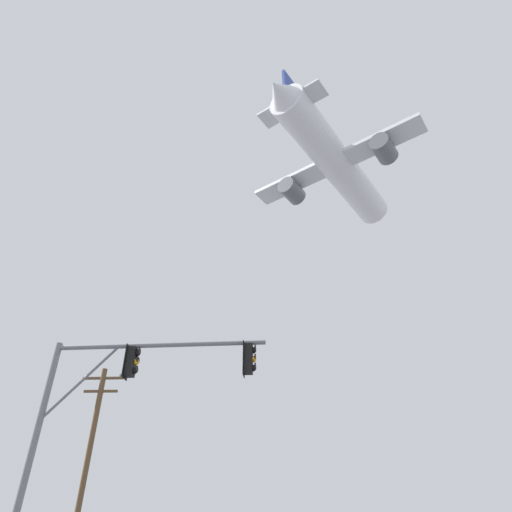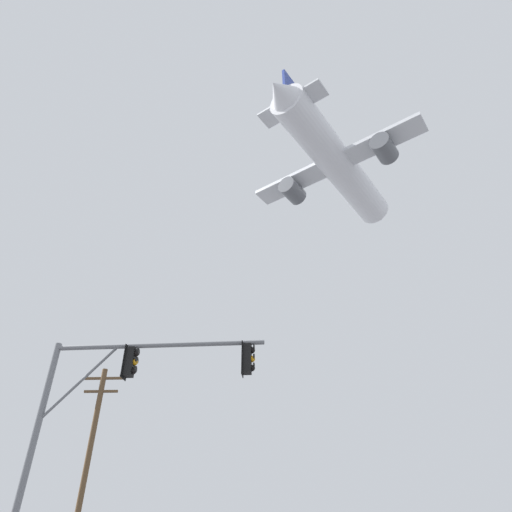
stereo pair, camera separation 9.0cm
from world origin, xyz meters
name	(u,v)px [view 1 (the left image)]	position (x,y,z in m)	size (l,w,h in m)	color
signal_pole_near	(120,394)	(-3.60, 8.37, 5.07)	(6.74, 0.62, 6.73)	slate
utility_pole	(89,455)	(-8.12, 18.44, 4.90)	(2.20, 0.28, 9.21)	brown
airplane	(336,164)	(8.93, 31.97, 37.56)	(18.44, 23.79, 7.23)	white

